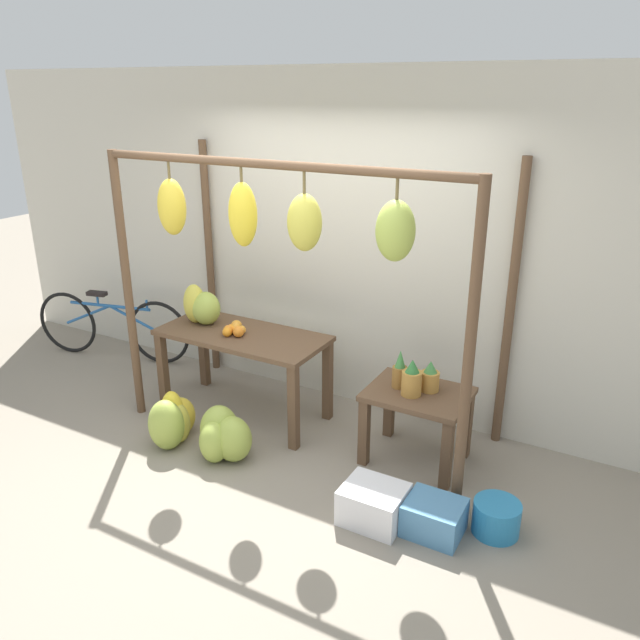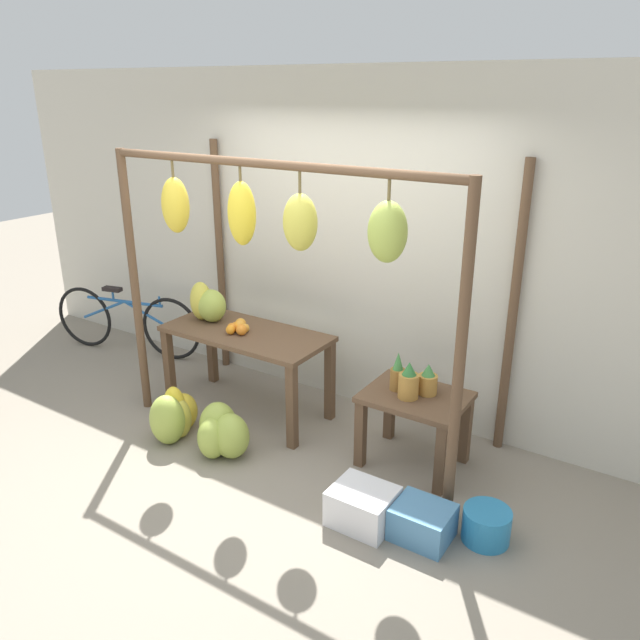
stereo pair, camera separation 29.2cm
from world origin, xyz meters
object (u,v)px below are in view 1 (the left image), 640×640
object	(u,v)px
orange_pile	(235,329)
parked_bicycle	(112,326)
banana_pile_ground_left	(173,420)
fruit_crate_white	(374,504)
banana_pile_ground_right	(223,436)
pineapple_cluster	(415,377)
blue_bucket	(496,518)
banana_pile_on_table	(201,306)
fruit_crate_purple	(434,518)

from	to	relation	value
orange_pile	parked_bicycle	bearing A→B (deg)	169.37
banana_pile_ground_left	fruit_crate_white	size ratio (longest dim) A/B	1.34
banana_pile_ground_left	banana_pile_ground_right	size ratio (longest dim) A/B	1.08
parked_bicycle	fruit_crate_white	bearing A→B (deg)	-17.23
orange_pile	pineapple_cluster	distance (m)	1.55
parked_bicycle	banana_pile_ground_left	bearing A→B (deg)	-30.10
banana_pile_ground_left	banana_pile_ground_right	distance (m)	0.48
fruit_crate_white	parked_bicycle	xyz separation A→B (m)	(-3.42, 1.06, 0.22)
blue_bucket	parked_bicycle	size ratio (longest dim) A/B	0.18
pineapple_cluster	blue_bucket	bearing A→B (deg)	-33.51
banana_pile_on_table	banana_pile_ground_right	distance (m)	1.19
banana_pile_ground_right	blue_bucket	size ratio (longest dim) A/B	1.65
pineapple_cluster	banana_pile_ground_right	world-z (taller)	pineapple_cluster
orange_pile	parked_bicycle	world-z (taller)	orange_pile
banana_pile_ground_left	blue_bucket	world-z (taller)	banana_pile_ground_left
banana_pile_ground_left	fruit_crate_white	bearing A→B (deg)	-3.38
orange_pile	fruit_crate_purple	world-z (taller)	orange_pile
blue_bucket	parked_bicycle	xyz separation A→B (m)	(-4.14, 0.79, 0.24)
pineapple_cluster	parked_bicycle	bearing A→B (deg)	175.33
pineapple_cluster	parked_bicycle	xyz separation A→B (m)	(-3.36, 0.27, -0.33)
banana_pile_on_table	banana_pile_ground_right	xyz separation A→B (m)	(0.69, -0.66, -0.71)
blue_bucket	fruit_crate_purple	bearing A→B (deg)	-150.11
parked_bicycle	fruit_crate_purple	world-z (taller)	parked_bicycle
fruit_crate_white	blue_bucket	xyz separation A→B (m)	(0.72, 0.27, -0.02)
fruit_crate_white	blue_bucket	size ratio (longest dim) A/B	1.33
orange_pile	fruit_crate_purple	size ratio (longest dim) A/B	0.64
parked_bicycle	banana_pile_ground_right	bearing A→B (deg)	-23.92
banana_pile_on_table	fruit_crate_white	size ratio (longest dim) A/B	0.97
blue_bucket	fruit_crate_purple	distance (m)	0.39
parked_bicycle	banana_pile_on_table	bearing A→B (deg)	-11.24
orange_pile	fruit_crate_white	world-z (taller)	orange_pile
banana_pile_on_table	fruit_crate_white	xyz separation A→B (m)	(1.99, -0.78, -0.77)
banana_pile_ground_right	fruit_crate_white	size ratio (longest dim) A/B	1.24
pineapple_cluster	parked_bicycle	world-z (taller)	pineapple_cluster
fruit_crate_white	blue_bucket	distance (m)	0.77
banana_pile_on_table	fruit_crate_purple	distance (m)	2.59
fruit_crate_white	banana_pile_on_table	bearing A→B (deg)	158.66
blue_bucket	orange_pile	bearing A→B (deg)	169.11
banana_pile_ground_left	parked_bicycle	size ratio (longest dim) A/B	0.31
fruit_crate_purple	banana_pile_ground_right	bearing A→B (deg)	178.64
orange_pile	banana_pile_ground_right	bearing A→B (deg)	-63.16
fruit_crate_white	parked_bicycle	world-z (taller)	parked_bicycle
banana_pile_on_table	fruit_crate_white	world-z (taller)	banana_pile_on_table
banana_pile_ground_left	fruit_crate_purple	world-z (taller)	banana_pile_ground_left
pineapple_cluster	fruit_crate_white	size ratio (longest dim) A/B	0.85
parked_bicycle	fruit_crate_purple	size ratio (longest dim) A/B	4.72
banana_pile_on_table	pineapple_cluster	bearing A→B (deg)	0.31
orange_pile	banana_pile_ground_left	xyz separation A→B (m)	(-0.17, -0.61, -0.59)
banana_pile_on_table	banana_pile_ground_left	world-z (taller)	banana_pile_on_table
banana_pile_on_table	parked_bicycle	xyz separation A→B (m)	(-1.43, 0.29, -0.55)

